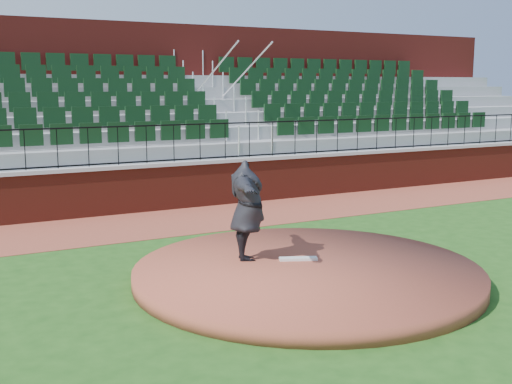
% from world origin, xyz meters
% --- Properties ---
extents(ground, '(90.00, 90.00, 0.00)m').
position_xyz_m(ground, '(0.00, 0.00, 0.00)').
color(ground, '#1E4B15').
rests_on(ground, ground).
extents(warning_track, '(34.00, 3.20, 0.01)m').
position_xyz_m(warning_track, '(0.00, 5.40, 0.01)').
color(warning_track, brown).
rests_on(warning_track, ground).
extents(field_wall, '(34.00, 0.35, 1.20)m').
position_xyz_m(field_wall, '(0.00, 7.00, 0.60)').
color(field_wall, maroon).
rests_on(field_wall, ground).
extents(wall_cap, '(34.00, 0.45, 0.10)m').
position_xyz_m(wall_cap, '(0.00, 7.00, 1.25)').
color(wall_cap, '#B7B7B7').
rests_on(wall_cap, field_wall).
extents(wall_railing, '(34.00, 0.05, 1.00)m').
position_xyz_m(wall_railing, '(0.00, 7.00, 1.80)').
color(wall_railing, black).
rests_on(wall_railing, wall_cap).
extents(seating_stands, '(34.00, 5.10, 4.60)m').
position_xyz_m(seating_stands, '(0.00, 9.72, 2.30)').
color(seating_stands, gray).
rests_on(seating_stands, ground).
extents(concourse_wall, '(34.00, 0.50, 5.50)m').
position_xyz_m(concourse_wall, '(0.00, 12.52, 2.75)').
color(concourse_wall, maroon).
rests_on(concourse_wall, ground).
extents(pitchers_mound, '(6.04, 6.04, 0.25)m').
position_xyz_m(pitchers_mound, '(0.06, -0.29, 0.12)').
color(pitchers_mound, brown).
rests_on(pitchers_mound, ground).
extents(pitching_rubber, '(0.70, 0.42, 0.05)m').
position_xyz_m(pitching_rubber, '(0.13, 0.12, 0.27)').
color(pitching_rubber, silver).
rests_on(pitching_rubber, pitchers_mound).
extents(pitcher, '(1.31, 2.30, 1.81)m').
position_xyz_m(pitcher, '(-0.67, 0.57, 1.15)').
color(pitcher, black).
rests_on(pitcher, pitchers_mound).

